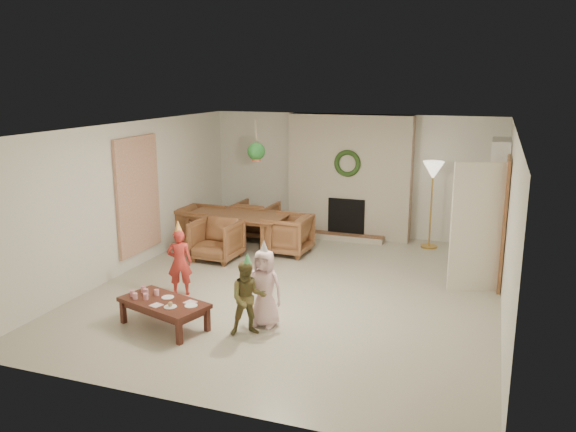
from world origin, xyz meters
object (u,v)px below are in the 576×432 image
at_px(dining_chair_far, 256,219).
at_px(child_plaid, 248,298).
at_px(dining_chair_left, 200,225).
at_px(child_pink, 264,288).
at_px(dining_table, 238,231).
at_px(coffee_table_top, 164,303).
at_px(child_red, 180,262).
at_px(dining_chair_right, 288,234).
at_px(dining_chair_near, 217,240).

xyz_separation_m(dining_chair_far, child_plaid, (1.71, -4.35, 0.12)).
height_order(dining_chair_left, child_pink, child_pink).
bearing_deg(dining_table, dining_chair_far, 90.00).
relative_size(dining_chair_left, coffee_table_top, 0.68).
bearing_deg(child_pink, dining_chair_left, 132.10).
bearing_deg(child_red, dining_chair_right, -133.13).
relative_size(dining_chair_left, child_plaid, 0.83).
bearing_deg(dining_chair_near, child_red, -79.24).
distance_m(dining_chair_far, child_pink, 4.43).
xyz_separation_m(dining_table, child_red, (0.22, -2.58, 0.17)).
bearing_deg(dining_chair_far, dining_chair_right, 141.34).
bearing_deg(dining_chair_right, child_pink, 16.67).
bearing_deg(child_red, child_pink, 133.79).
bearing_deg(dining_table, dining_chair_near, -90.00).
distance_m(dining_table, dining_chair_right, 1.04).
bearing_deg(dining_table, dining_chair_left, 180.00).
bearing_deg(child_pink, dining_chair_right, 106.74).
relative_size(dining_chair_right, coffee_table_top, 0.68).
xyz_separation_m(dining_chair_left, dining_chair_right, (1.88, -0.08, 0.00)).
distance_m(coffee_table_top, child_red, 1.20).
bearing_deg(coffee_table_top, child_plaid, 25.98).
height_order(dining_table, dining_chair_near, dining_chair_near).
distance_m(dining_chair_right, coffee_table_top, 3.67).
distance_m(dining_table, dining_chair_left, 0.84).
height_order(dining_chair_near, dining_chair_left, same).
xyz_separation_m(dining_chair_left, child_plaid, (2.58, -3.55, 0.12)).
bearing_deg(coffee_table_top, dining_chair_far, 114.49).
height_order(dining_chair_left, child_red, child_red).
distance_m(dining_chair_far, coffee_table_top, 4.57).
bearing_deg(child_pink, dining_chair_near, 130.94).
relative_size(dining_chair_far, dining_chair_right, 1.00).
bearing_deg(dining_chair_right, child_red, -15.59).
bearing_deg(child_pink, coffee_table_top, -155.58).
bearing_deg(child_plaid, dining_chair_left, 96.62).
xyz_separation_m(dining_chair_left, child_red, (1.06, -2.61, 0.14)).
distance_m(dining_chair_far, dining_chair_right, 1.34).
distance_m(dining_chair_near, dining_chair_far, 1.67).
relative_size(coffee_table_top, child_pink, 1.14).
distance_m(coffee_table_top, child_pink, 1.33).
xyz_separation_m(dining_table, dining_chair_far, (0.03, 0.83, 0.03)).
xyz_separation_m(dining_chair_far, dining_chair_left, (-0.87, -0.80, 0.00)).
distance_m(dining_chair_right, child_pink, 3.26).
xyz_separation_m(dining_chair_far, coffee_table_top, (0.59, -4.53, -0.03)).
height_order(dining_chair_right, child_plaid, child_plaid).
bearing_deg(dining_chair_left, child_red, -155.59).
bearing_deg(dining_chair_far, coffee_table_top, 99.80).
height_order(dining_chair_far, coffee_table_top, dining_chair_far).
distance_m(dining_chair_near, child_red, 1.77).
relative_size(dining_chair_near, dining_chair_far, 1.00).
relative_size(dining_chair_far, child_plaid, 0.83).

